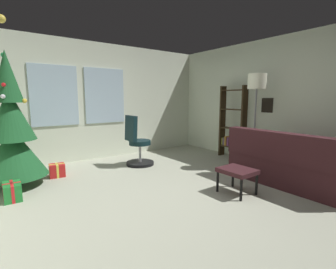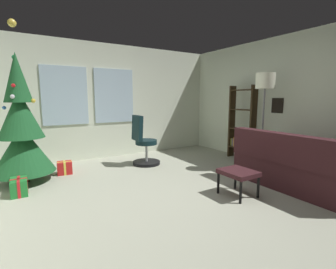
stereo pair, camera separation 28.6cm
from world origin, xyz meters
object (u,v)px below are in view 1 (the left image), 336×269
at_px(footstool, 237,172).
at_px(office_chair, 137,146).
at_px(couch, 301,166).
at_px(floor_lamp, 257,89).
at_px(gift_box_green, 12,191).
at_px(holiday_tree, 12,132).
at_px(gift_box_red, 57,170).
at_px(bookshelf, 232,127).

relative_size(footstool, office_chair, 0.46).
bearing_deg(couch, footstool, 162.03).
xyz_separation_m(couch, floor_lamp, (0.18, 0.99, 1.22)).
height_order(gift_box_green, office_chair, office_chair).
distance_m(footstool, gift_box_green, 3.09).
bearing_deg(footstool, holiday_tree, 138.24).
height_order(holiday_tree, office_chair, holiday_tree).
height_order(office_chair, floor_lamp, floor_lamp).
bearing_deg(holiday_tree, gift_box_green, -99.56).
xyz_separation_m(couch, office_chair, (-1.52, 2.52, 0.10)).
height_order(gift_box_red, office_chair, office_chair).
xyz_separation_m(gift_box_red, gift_box_green, (-0.71, -0.68, 0.00)).
height_order(holiday_tree, gift_box_red, holiday_tree).
distance_m(holiday_tree, office_chair, 2.16).
bearing_deg(holiday_tree, footstool, -41.76).
xyz_separation_m(couch, holiday_tree, (-3.63, 2.60, 0.55)).
bearing_deg(gift_box_red, footstool, -51.19).
bearing_deg(floor_lamp, gift_box_red, 151.69).
relative_size(couch, gift_box_red, 6.97).
bearing_deg(bookshelf, gift_box_green, 177.06).
height_order(couch, bookshelf, bookshelf).
height_order(gift_box_green, floor_lamp, floor_lamp).
xyz_separation_m(gift_box_green, bookshelf, (4.27, -0.22, 0.60)).
bearing_deg(gift_box_green, couch, -28.56).
relative_size(holiday_tree, gift_box_green, 7.15).
height_order(gift_box_red, floor_lamp, floor_lamp).
distance_m(couch, gift_box_red, 4.05).
bearing_deg(holiday_tree, floor_lamp, -22.92).
relative_size(holiday_tree, floor_lamp, 1.40).
relative_size(gift_box_red, floor_lamp, 0.15).
relative_size(office_chair, bookshelf, 0.62).
bearing_deg(gift_box_red, bookshelf, -14.20).
xyz_separation_m(couch, bookshelf, (0.55, 1.81, 0.41)).
bearing_deg(footstool, floor_lamp, 25.63).
relative_size(bookshelf, floor_lamp, 0.90).
bearing_deg(office_chair, gift_box_green, -167.40).
bearing_deg(office_chair, bookshelf, -19.05).
bearing_deg(gift_box_green, bookshelf, -2.94).
bearing_deg(gift_box_green, floor_lamp, -14.88).
xyz_separation_m(gift_box_red, floor_lamp, (3.19, -1.72, 1.41)).
height_order(footstool, gift_box_red, footstool).
distance_m(gift_box_red, gift_box_green, 0.99).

